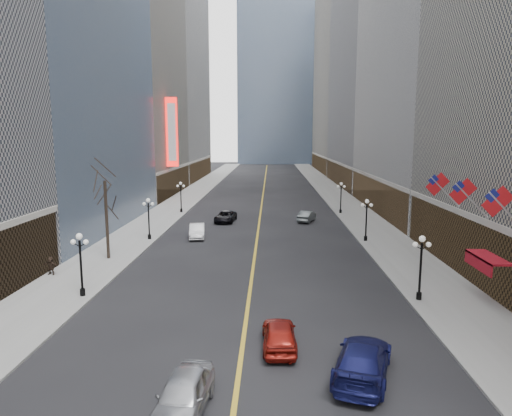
# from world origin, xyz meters

# --- Properties ---
(sidewalk_east) EXTENTS (6.00, 230.00, 0.15)m
(sidewalk_east) POSITION_xyz_m (14.00, 70.00, 0.07)
(sidewalk_east) COLOR gray
(sidewalk_east) RESTS_ON ground
(sidewalk_west) EXTENTS (6.00, 230.00, 0.15)m
(sidewalk_west) POSITION_xyz_m (-14.00, 70.00, 0.07)
(sidewalk_west) COLOR gray
(sidewalk_west) RESTS_ON ground
(lane_line) EXTENTS (0.25, 200.00, 0.02)m
(lane_line) POSITION_xyz_m (0.00, 80.00, 0.01)
(lane_line) COLOR gold
(lane_line) RESTS_ON ground
(bldg_east_c) EXTENTS (26.60, 40.60, 48.80)m
(bldg_east_c) POSITION_xyz_m (29.88, 106.00, 24.18)
(bldg_east_c) COLOR gray
(bldg_east_c) RESTS_ON ground
(bldg_east_d) EXTENTS (26.60, 46.60, 62.80)m
(bldg_east_d) POSITION_xyz_m (29.90, 149.00, 31.17)
(bldg_east_d) COLOR gray
(bldg_east_d) RESTS_ON ground
(bldg_west_c) EXTENTS (26.60, 30.60, 50.80)m
(bldg_west_c) POSITION_xyz_m (-29.88, 87.00, 25.19)
(bldg_west_c) COLOR gray
(bldg_west_c) RESTS_ON ground
(bldg_west_d) EXTENTS (26.60, 38.60, 72.80)m
(bldg_west_d) POSITION_xyz_m (-29.92, 121.00, 36.17)
(bldg_west_d) COLOR beige
(bldg_west_d) RESTS_ON ground
(streetlamp_east_1) EXTENTS (1.26, 0.44, 4.52)m
(streetlamp_east_1) POSITION_xyz_m (11.80, 30.00, 2.90)
(streetlamp_east_1) COLOR black
(streetlamp_east_1) RESTS_ON sidewalk_east
(streetlamp_east_2) EXTENTS (1.26, 0.44, 4.52)m
(streetlamp_east_2) POSITION_xyz_m (11.80, 48.00, 2.90)
(streetlamp_east_2) COLOR black
(streetlamp_east_2) RESTS_ON sidewalk_east
(streetlamp_east_3) EXTENTS (1.26, 0.44, 4.52)m
(streetlamp_east_3) POSITION_xyz_m (11.80, 66.00, 2.90)
(streetlamp_east_3) COLOR black
(streetlamp_east_3) RESTS_ON sidewalk_east
(streetlamp_west_1) EXTENTS (1.26, 0.44, 4.52)m
(streetlamp_west_1) POSITION_xyz_m (-11.80, 30.00, 2.90)
(streetlamp_west_1) COLOR black
(streetlamp_west_1) RESTS_ON sidewalk_west
(streetlamp_west_2) EXTENTS (1.26, 0.44, 4.52)m
(streetlamp_west_2) POSITION_xyz_m (-11.80, 48.00, 2.90)
(streetlamp_west_2) COLOR black
(streetlamp_west_2) RESTS_ON sidewalk_west
(streetlamp_west_3) EXTENTS (1.26, 0.44, 4.52)m
(streetlamp_west_3) POSITION_xyz_m (-11.80, 66.00, 2.90)
(streetlamp_west_3) COLOR black
(streetlamp_west_3) RESTS_ON sidewalk_west
(flag_3) EXTENTS (2.87, 0.12, 2.87)m
(flag_3) POSITION_xyz_m (15.31, 27.00, 7.29)
(flag_3) COLOR #B2B2B7
(flag_3) RESTS_ON ground
(flag_4) EXTENTS (2.87, 0.12, 2.87)m
(flag_4) POSITION_xyz_m (15.31, 32.00, 7.29)
(flag_4) COLOR #B2B2B7
(flag_4) RESTS_ON ground
(flag_5) EXTENTS (2.87, 0.12, 2.87)m
(flag_5) POSITION_xyz_m (15.31, 37.00, 7.29)
(flag_5) COLOR #B2B2B7
(flag_5) RESTS_ON ground
(awning_c) EXTENTS (1.40, 4.00, 0.93)m
(awning_c) POSITION_xyz_m (16.11, 30.00, 3.08)
(awning_c) COLOR maroon
(awning_c) RESTS_ON ground
(theatre_marquee) EXTENTS (2.00, 0.55, 12.00)m
(theatre_marquee) POSITION_xyz_m (-15.88, 80.00, 12.00)
(theatre_marquee) COLOR red
(theatre_marquee) RESTS_ON ground
(tree_west_far) EXTENTS (3.60, 3.60, 7.92)m
(tree_west_far) POSITION_xyz_m (-13.50, 40.00, 6.24)
(tree_west_far) COLOR #2D231C
(tree_west_far) RESTS_ON sidewalk_west
(car_nb_near) EXTENTS (2.39, 5.03, 1.66)m
(car_nb_near) POSITION_xyz_m (-2.05, 16.61, 0.83)
(car_nb_near) COLOR #AFB1B7
(car_nb_near) RESTS_ON ground
(car_nb_mid) EXTENTS (2.28, 4.89, 1.55)m
(car_nb_mid) POSITION_xyz_m (-6.78, 49.53, 0.78)
(car_nb_mid) COLOR silver
(car_nb_mid) RESTS_ON ground
(car_nb_far) EXTENTS (2.87, 5.40, 1.44)m
(car_nb_far) POSITION_xyz_m (-4.50, 59.05, 0.72)
(car_nb_far) COLOR black
(car_nb_far) RESTS_ON ground
(car_sb_near) EXTENTS (4.08, 6.34, 1.71)m
(car_sb_near) POSITION_xyz_m (5.91, 19.80, 0.85)
(car_sb_near) COLOR #161852
(car_sb_near) RESTS_ON ground
(car_sb_mid) EXTENTS (1.92, 4.55, 1.54)m
(car_sb_mid) POSITION_xyz_m (2.00, 22.71, 0.77)
(car_sb_mid) COLOR maroon
(car_sb_mid) RESTS_ON ground
(car_sb_far) EXTENTS (2.92, 4.67, 1.45)m
(car_sb_far) POSITION_xyz_m (6.36, 59.72, 0.73)
(car_sb_far) COLOR #52595B
(car_sb_far) RESTS_ON ground
(ped_west_far) EXTENTS (1.45, 0.70, 1.51)m
(ped_west_far) POSITION_xyz_m (-16.40, 34.84, 0.90)
(ped_west_far) COLOR black
(ped_west_far) RESTS_ON sidewalk_west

